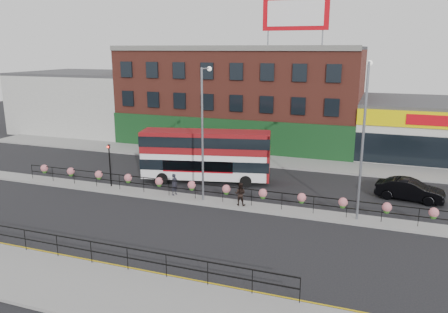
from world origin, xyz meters
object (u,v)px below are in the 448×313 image
(double_decker_bus, at_px, (206,151))
(lamp_column_east, at_px, (364,128))
(car, at_px, (410,190))
(pedestrian_b, at_px, (240,194))
(pedestrian_a, at_px, (175,184))
(lamp_column_west, at_px, (204,123))

(double_decker_bus, xyz_separation_m, lamp_column_east, (11.59, -4.23, 3.22))
(car, relative_size, pedestrian_b, 3.00)
(pedestrian_a, bearing_deg, double_decker_bus, 10.14)
(car, relative_size, pedestrian_a, 3.03)
(pedestrian_b, distance_m, lamp_column_east, 8.76)
(pedestrian_a, bearing_deg, lamp_column_east, -70.55)
(pedestrian_a, height_order, lamp_column_west, lamp_column_west)
(car, bearing_deg, lamp_column_east, 156.43)
(double_decker_bus, height_order, lamp_column_west, lamp_column_west)
(double_decker_bus, xyz_separation_m, lamp_column_west, (1.57, -4.22, 2.93))
(double_decker_bus, relative_size, lamp_column_east, 1.09)
(double_decker_bus, xyz_separation_m, pedestrian_a, (-0.71, -4.15, -1.55))
(double_decker_bus, distance_m, pedestrian_a, 4.48)
(pedestrian_b, height_order, lamp_column_west, lamp_column_west)
(pedestrian_a, xyz_separation_m, pedestrian_b, (4.94, -0.42, 0.01))
(double_decker_bus, bearing_deg, car, 2.79)
(pedestrian_b, xyz_separation_m, lamp_column_west, (-2.66, 0.34, 4.47))
(pedestrian_a, height_order, lamp_column_east, lamp_column_east)
(pedestrian_b, xyz_separation_m, lamp_column_east, (7.36, 0.33, 4.75))
(double_decker_bus, relative_size, pedestrian_a, 6.69)
(double_decker_bus, bearing_deg, lamp_column_east, -20.06)
(pedestrian_a, relative_size, pedestrian_b, 0.99)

